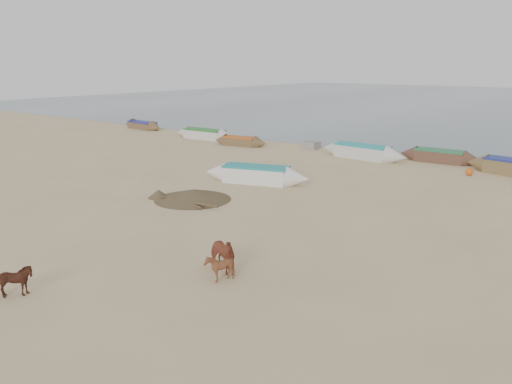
# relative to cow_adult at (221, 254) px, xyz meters

# --- Properties ---
(ground) EXTENTS (140.00, 140.00, 0.00)m
(ground) POSITION_rel_cow_adult_xyz_m (-3.05, 1.87, -0.62)
(ground) COLOR tan
(ground) RESTS_ON ground
(cow_adult) EXTENTS (1.59, 1.02, 1.24)m
(cow_adult) POSITION_rel_cow_adult_xyz_m (0.00, 0.00, 0.00)
(cow_adult) COLOR brown
(cow_adult) RESTS_ON ground
(calf_front) EXTENTS (1.07, 1.03, 0.91)m
(calf_front) POSITION_rel_cow_adult_xyz_m (0.43, -0.55, -0.17)
(calf_front) COLOR brown
(calf_front) RESTS_ON ground
(calf_right) EXTENTS (1.00, 1.11, 0.96)m
(calf_right) POSITION_rel_cow_adult_xyz_m (-3.53, -4.99, -0.14)
(calf_right) COLOR #502619
(calf_right) RESTS_ON ground
(near_canoe) EXTENTS (6.30, 3.09, 0.99)m
(near_canoe) POSITION_rel_cow_adult_xyz_m (-6.67, 10.59, -0.13)
(near_canoe) COLOR white
(near_canoe) RESTS_ON ground
(debris_pile) EXTENTS (4.17, 4.17, 0.51)m
(debris_pile) POSITION_rel_cow_adult_xyz_m (-6.99, 5.85, -0.37)
(debris_pile) COLOR brown
(debris_pile) RESTS_ON ground
(waterline_canoes) EXTENTS (58.68, 4.44, 0.99)m
(waterline_canoes) POSITION_rel_cow_adult_xyz_m (-3.35, 21.77, -0.19)
(waterline_canoes) COLOR brown
(waterline_canoes) RESTS_ON ground
(beach_clutter) EXTENTS (41.87, 4.13, 0.64)m
(beach_clutter) POSITION_rel_cow_adult_xyz_m (0.88, 21.52, -0.32)
(beach_clutter) COLOR #2C6335
(beach_clutter) RESTS_ON ground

